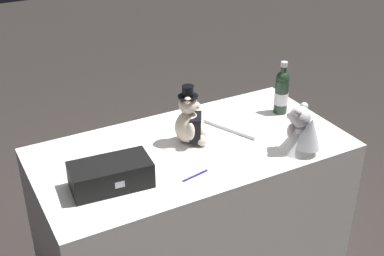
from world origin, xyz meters
TOP-DOWN VIEW (x-y plane):
  - reception_table at (0.00, 0.00)m, footprint 1.45×0.74m
  - teddy_bear_groom at (0.02, 0.05)m, footprint 0.16×0.16m
  - teddy_bear_bride at (0.42, -0.26)m, footprint 0.19×0.22m
  - champagne_bottle at (0.57, 0.09)m, footprint 0.07×0.07m
  - signing_pen at (-0.10, -0.22)m, footprint 0.14×0.03m
  - gift_case_black at (-0.44, -0.12)m, footprint 0.34×0.19m
  - guestbook at (0.33, 0.09)m, footprint 0.32×0.36m

SIDE VIEW (x-z plane):
  - reception_table at x=0.00m, z-range 0.00..0.78m
  - signing_pen at x=-0.10m, z-range 0.78..0.79m
  - guestbook at x=0.33m, z-range 0.78..0.80m
  - gift_case_black at x=-0.44m, z-range 0.78..0.89m
  - teddy_bear_bride at x=0.42m, z-range 0.76..0.99m
  - teddy_bear_groom at x=0.02m, z-range 0.74..1.03m
  - champagne_bottle at x=0.57m, z-range 0.76..1.04m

